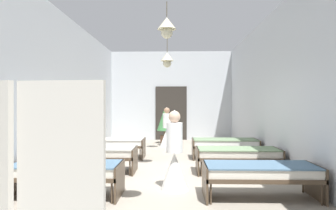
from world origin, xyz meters
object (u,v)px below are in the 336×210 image
bed_left_row_2 (112,143)px  bed_right_row_2 (225,144)px  nurse_near_aisle (167,132)px  bed_left_row_0 (66,171)px  bed_right_row_0 (260,172)px  nurse_mid_aisle (174,162)px  bed_left_row_1 (95,153)px  bed_right_row_1 (238,154)px  potted_plant (165,121)px

bed_left_row_2 → bed_right_row_2: bearing=0.0°
bed_right_row_2 → nurse_near_aisle: size_ratio=1.28×
bed_left_row_0 → bed_left_row_2: 3.80m
bed_right_row_0 → nurse_mid_aisle: bearing=163.0°
bed_left_row_1 → nurse_near_aisle: nurse_near_aisle is taller
bed_right_row_1 → potted_plant: size_ratio=1.32×
bed_right_row_0 → nurse_near_aisle: (-1.78, 6.32, 0.09)m
bed_right_row_0 → bed_right_row_2: 3.80m
bed_right_row_0 → potted_plant: size_ratio=1.32×
nurse_mid_aisle → potted_plant: (-0.46, 6.83, 0.37)m
bed_right_row_0 → potted_plant: potted_plant is taller
nurse_mid_aisle → bed_right_row_2: bearing=85.0°
bed_left_row_1 → nurse_near_aisle: 4.68m
bed_left_row_0 → nurse_mid_aisle: nurse_mid_aisle is taller
bed_left_row_2 → bed_right_row_2: (3.32, 0.00, 0.00)m
potted_plant → bed_right_row_0: bearing=-75.3°
bed_left_row_1 → bed_right_row_1: same height
bed_left_row_2 → potted_plant: size_ratio=1.32×
bed_left_row_1 → potted_plant: potted_plant is taller
bed_left_row_1 → bed_right_row_2: bearing=29.8°
bed_right_row_0 → potted_plant: bearing=104.7°
bed_left_row_0 → bed_right_row_2: size_ratio=1.00×
bed_left_row_0 → nurse_near_aisle: size_ratio=1.28×
bed_right_row_1 → nurse_mid_aisle: bearing=-135.0°
nurse_near_aisle → potted_plant: (-0.12, 0.95, 0.37)m
bed_right_row_1 → nurse_near_aisle: size_ratio=1.28×
bed_left_row_1 → nurse_near_aisle: size_ratio=1.28×
bed_left_row_0 → bed_right_row_1: size_ratio=1.00×
bed_right_row_1 → potted_plant: bearing=109.6°
bed_left_row_1 → bed_left_row_0: bearing=-90.0°
bed_left_row_1 → bed_right_row_1: 3.32m
bed_right_row_1 → nurse_mid_aisle: size_ratio=1.28×
bed_left_row_0 → bed_left_row_1: 1.90m
nurse_near_aisle → bed_left_row_1: bearing=-14.0°
potted_plant → nurse_mid_aisle: bearing=-86.2°
nurse_near_aisle → bed_right_row_1: bearing=27.1°
bed_left_row_1 → bed_right_row_1: size_ratio=1.00×
bed_left_row_2 → nurse_mid_aisle: (1.87, -3.36, 0.09)m
bed_left_row_2 → bed_left_row_0: bearing=-90.0°
bed_left_row_0 → bed_right_row_1: same height
bed_left_row_0 → bed_right_row_0: 3.32m
bed_left_row_0 → potted_plant: size_ratio=1.32×
bed_left_row_1 → nurse_mid_aisle: size_ratio=1.28×
bed_left_row_0 → nurse_mid_aisle: bearing=13.4°
bed_right_row_1 → bed_right_row_2: 1.90m
bed_left_row_0 → bed_left_row_1: bearing=90.0°
bed_left_row_2 → nurse_near_aisle: bearing=58.7°
bed_left_row_0 → bed_right_row_0: size_ratio=1.00×
bed_left_row_0 → potted_plant: bearing=79.0°
bed_right_row_2 → nurse_mid_aisle: nurse_mid_aisle is taller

